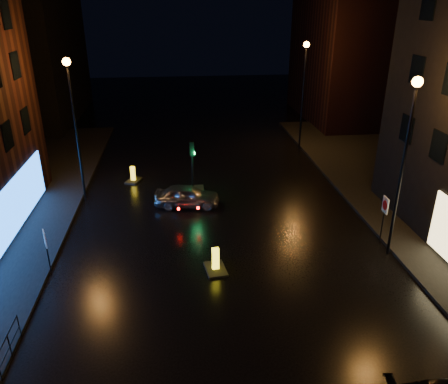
{
  "coord_description": "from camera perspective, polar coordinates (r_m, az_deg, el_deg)",
  "views": [
    {
      "loc": [
        -2.06,
        -11.09,
        11.24
      ],
      "look_at": [
        0.06,
        7.84,
        2.8
      ],
      "focal_mm": 35.0,
      "sensor_mm": 36.0,
      "label": 1
    }
  ],
  "objects": [
    {
      "name": "street_lamp_lfar",
      "position": [
        26.36,
        -19.1,
        10.17
      ],
      "size": [
        0.44,
        0.44,
        8.37
      ],
      "color": "black",
      "rests_on": "ground"
    },
    {
      "name": "street_lamp_rnear",
      "position": [
        20.53,
        22.76,
        5.96
      ],
      "size": [
        0.44,
        0.44,
        8.37
      ],
      "color": "black",
      "rests_on": "ground"
    },
    {
      "name": "building_far_right",
      "position": [
        46.64,
        15.81,
        16.6
      ],
      "size": [
        8.0,
        14.0,
        12.0
      ],
      "primitive_type": "cube",
      "color": "black",
      "rests_on": "ground"
    },
    {
      "name": "bollard_near",
      "position": [
        19.92,
        -1.11,
        -9.58
      ],
      "size": [
        1.05,
        1.42,
        1.15
      ],
      "rotation": [
        0.0,
        0.0,
        0.14
      ],
      "color": "black",
      "rests_on": "ground"
    },
    {
      "name": "building_far_left",
      "position": [
        48.34,
        -24.21,
        16.9
      ],
      "size": [
        8.0,
        16.0,
        14.0
      ],
      "primitive_type": "cube",
      "color": "black",
      "rests_on": "ground"
    },
    {
      "name": "bollard_far",
      "position": [
        29.92,
        -11.76,
        1.78
      ],
      "size": [
        1.17,
        1.41,
        1.06
      ],
      "rotation": [
        0.0,
        0.0,
        -0.35
      ],
      "color": "black",
      "rests_on": "ground"
    },
    {
      "name": "ground",
      "position": [
        15.92,
        3.14,
        -21.05
      ],
      "size": [
        120.0,
        120.0,
        0.0
      ],
      "primitive_type": "plane",
      "color": "black",
      "rests_on": "ground"
    },
    {
      "name": "road_sign_right",
      "position": [
        22.76,
        20.26,
        -2.09
      ],
      "size": [
        0.09,
        0.59,
        2.45
      ],
      "rotation": [
        0.0,
        0.0,
        3.11
      ],
      "color": "black",
      "rests_on": "ground"
    },
    {
      "name": "road_sign_left",
      "position": [
        20.43,
        -22.26,
        -6.12
      ],
      "size": [
        0.24,
        0.51,
        2.18
      ],
      "rotation": [
        0.0,
        0.0,
        0.39
      ],
      "color": "black",
      "rests_on": "ground"
    },
    {
      "name": "street_lamp_rfar",
      "position": [
        34.99,
        10.4,
        14.18
      ],
      "size": [
        0.44,
        0.44,
        8.37
      ],
      "color": "black",
      "rests_on": "ground"
    },
    {
      "name": "traffic_signal",
      "position": [
        27.3,
        -4.05,
        0.68
      ],
      "size": [
        1.4,
        2.4,
        3.45
      ],
      "color": "black",
      "rests_on": "ground"
    },
    {
      "name": "silver_hatchback",
      "position": [
        25.75,
        -4.85,
        -0.49
      ],
      "size": [
        3.93,
        1.98,
        1.29
      ],
      "primitive_type": "imported",
      "rotation": [
        0.0,
        0.0,
        1.45
      ],
      "color": "#A2A4A9",
      "rests_on": "ground"
    }
  ]
}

